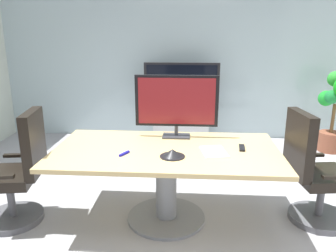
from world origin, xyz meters
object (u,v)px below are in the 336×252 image
object	(u,v)px
tv_monitor	(177,103)
conference_phone	(172,153)
office_chair_right	(313,177)
wall_display_unit	(181,116)
conference_table	(166,167)
office_chair_left	(19,177)
remote_control	(242,148)

from	to	relation	value
tv_monitor	conference_phone	size ratio (longest dim) A/B	3.82
office_chair_right	wall_display_unit	world-z (taller)	wall_display_unit
conference_table	office_chair_right	world-z (taller)	office_chair_right
office_chair_left	remote_control	xyz separation A→B (m)	(2.09, 0.18, 0.28)
wall_display_unit	office_chair_left	bearing A→B (deg)	-119.91
office_chair_left	wall_display_unit	xyz separation A→B (m)	(1.46, 2.53, -0.01)
wall_display_unit	remote_control	bearing A→B (deg)	-74.91
wall_display_unit	conference_phone	distance (m)	2.63
conference_table	tv_monitor	xyz separation A→B (m)	(0.08, 0.38, 0.54)
office_chair_left	tv_monitor	xyz separation A→B (m)	(1.47, 0.51, 0.63)
tv_monitor	remote_control	bearing A→B (deg)	-27.83
wall_display_unit	conference_phone	bearing A→B (deg)	-89.99
conference_table	wall_display_unit	bearing A→B (deg)	88.37
tv_monitor	wall_display_unit	distance (m)	2.13
tv_monitor	conference_phone	distance (m)	0.67
remote_control	tv_monitor	bearing A→B (deg)	157.80
remote_control	conference_phone	bearing A→B (deg)	-152.76
tv_monitor	wall_display_unit	bearing A→B (deg)	90.24
tv_monitor	conference_phone	world-z (taller)	tv_monitor
office_chair_right	remote_control	world-z (taller)	office_chair_right
office_chair_right	remote_control	bearing A→B (deg)	83.35
conference_phone	conference_table	bearing A→B (deg)	109.18
conference_table	office_chair_left	distance (m)	1.40
office_chair_left	wall_display_unit	bearing A→B (deg)	141.07
conference_table	conference_phone	world-z (taller)	conference_phone
conference_table	tv_monitor	world-z (taller)	tv_monitor
office_chair_left	remote_control	size ratio (longest dim) A/B	6.41
office_chair_left	tv_monitor	world-z (taller)	tv_monitor
remote_control	conference_table	bearing A→B (deg)	-170.09
office_chair_left	wall_display_unit	world-z (taller)	wall_display_unit
conference_table	office_chair_left	world-z (taller)	office_chair_left
office_chair_right	wall_display_unit	bearing A→B (deg)	21.88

